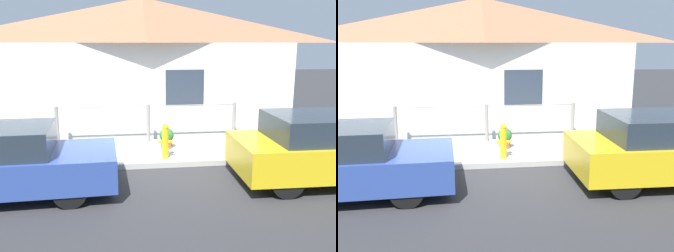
{
  "view_description": "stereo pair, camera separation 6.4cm",
  "coord_description": "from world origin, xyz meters",
  "views": [
    {
      "loc": [
        -0.78,
        -7.94,
        2.75
      ],
      "look_at": [
        0.32,
        0.3,
        0.9
      ],
      "focal_mm": 40.0,
      "sensor_mm": 36.0,
      "label": 1
    },
    {
      "loc": [
        -0.72,
        -7.95,
        2.75
      ],
      "look_at": [
        0.32,
        0.3,
        0.9
      ],
      "focal_mm": 40.0,
      "sensor_mm": 36.0,
      "label": 2
    }
  ],
  "objects": [
    {
      "name": "fire_hydrant",
      "position": [
        0.26,
        0.33,
        0.56
      ],
      "size": [
        0.35,
        0.16,
        0.82
      ],
      "color": "yellow",
      "rests_on": "sidewalk"
    },
    {
      "name": "fence",
      "position": [
        0.0,
        1.94,
        0.69
      ],
      "size": [
        4.9,
        0.1,
        1.02
      ],
      "color": "gray",
      "rests_on": "sidewalk"
    },
    {
      "name": "car_right",
      "position": [
        3.32,
        -1.17,
        0.69
      ],
      "size": [
        3.74,
        1.86,
        1.38
      ],
      "rotation": [
        0.0,
        0.0,
        -0.02
      ],
      "color": "gold",
      "rests_on": "ground_plane"
    },
    {
      "name": "potted_plant_near_hydrant",
      "position": [
        0.4,
        1.19,
        0.41
      ],
      "size": [
        0.37,
        0.37,
        0.52
      ],
      "color": "#9E5638",
      "rests_on": "sidewalk"
    },
    {
      "name": "sidewalk",
      "position": [
        0.0,
        1.05,
        0.06
      ],
      "size": [
        24.0,
        2.09,
        0.13
      ],
      "color": "#B2AFA8",
      "rests_on": "ground_plane"
    },
    {
      "name": "ground_plane",
      "position": [
        0.0,
        0.0,
        0.0
      ],
      "size": [
        60.0,
        60.0,
        0.0
      ],
      "primitive_type": "plane",
      "color": "#2D2D30"
    },
    {
      "name": "house",
      "position": [
        0.0,
        3.5,
        3.2
      ],
      "size": [
        9.17,
        2.23,
        4.06
      ],
      "color": "white",
      "rests_on": "ground_plane"
    }
  ]
}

